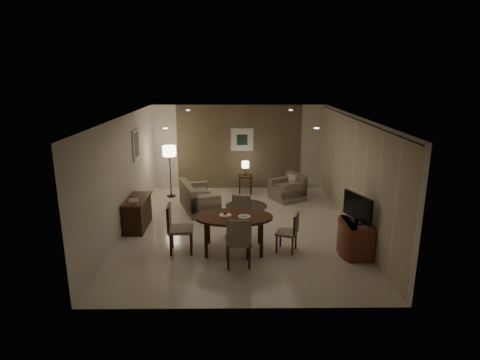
{
  "coord_description": "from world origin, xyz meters",
  "views": [
    {
      "loc": [
        -0.09,
        -9.21,
        3.7
      ],
      "look_at": [
        0.0,
        0.2,
        1.15
      ],
      "focal_mm": 30.0,
      "sensor_mm": 36.0,
      "label": 1
    }
  ],
  "objects_px": {
    "floor_lamp": "(170,172)",
    "chair_left": "(181,229)",
    "dining_table": "(234,233)",
    "chair_near": "(238,241)",
    "side_table": "(245,184)",
    "sofa": "(199,196)",
    "tv_cabinet": "(356,238)",
    "chair_far": "(239,218)",
    "console_desk": "(138,213)",
    "chair_right": "(287,232)",
    "armchair": "(287,187)"
  },
  "relations": [
    {
      "from": "dining_table",
      "to": "chair_near",
      "type": "distance_m",
      "value": 0.69
    },
    {
      "from": "sofa",
      "to": "side_table",
      "type": "xyz_separation_m",
      "value": [
        1.3,
        1.58,
        -0.1
      ]
    },
    {
      "from": "chair_far",
      "to": "dining_table",
      "type": "bearing_deg",
      "value": -84.27
    },
    {
      "from": "chair_far",
      "to": "sofa",
      "type": "relative_size",
      "value": 0.58
    },
    {
      "from": "armchair",
      "to": "side_table",
      "type": "relative_size",
      "value": 1.53
    },
    {
      "from": "console_desk",
      "to": "side_table",
      "type": "distance_m",
      "value": 3.96
    },
    {
      "from": "console_desk",
      "to": "dining_table",
      "type": "bearing_deg",
      "value": -28.97
    },
    {
      "from": "dining_table",
      "to": "chair_near",
      "type": "bearing_deg",
      "value": -82.56
    },
    {
      "from": "chair_right",
      "to": "side_table",
      "type": "bearing_deg",
      "value": -149.83
    },
    {
      "from": "console_desk",
      "to": "sofa",
      "type": "distance_m",
      "value": 1.92
    },
    {
      "from": "chair_left",
      "to": "chair_near",
      "type": "bearing_deg",
      "value": -121.68
    },
    {
      "from": "console_desk",
      "to": "chair_far",
      "type": "xyz_separation_m",
      "value": [
        2.46,
        -0.58,
        0.09
      ]
    },
    {
      "from": "sofa",
      "to": "side_table",
      "type": "distance_m",
      "value": 2.05
    },
    {
      "from": "tv_cabinet",
      "to": "dining_table",
      "type": "xyz_separation_m",
      "value": [
        -2.55,
        0.2,
        0.03
      ]
    },
    {
      "from": "chair_far",
      "to": "chair_left",
      "type": "bearing_deg",
      "value": -132.73
    },
    {
      "from": "chair_far",
      "to": "armchair",
      "type": "height_order",
      "value": "chair_far"
    },
    {
      "from": "chair_left",
      "to": "side_table",
      "type": "xyz_separation_m",
      "value": [
        1.45,
        4.26,
        -0.24
      ]
    },
    {
      "from": "tv_cabinet",
      "to": "chair_right",
      "type": "height_order",
      "value": "chair_right"
    },
    {
      "from": "sofa",
      "to": "side_table",
      "type": "bearing_deg",
      "value": -58.05
    },
    {
      "from": "chair_near",
      "to": "floor_lamp",
      "type": "bearing_deg",
      "value": -69.38
    },
    {
      "from": "console_desk",
      "to": "chair_left",
      "type": "relative_size",
      "value": 1.16
    },
    {
      "from": "dining_table",
      "to": "chair_near",
      "type": "xyz_separation_m",
      "value": [
        0.09,
        -0.67,
        0.12
      ]
    },
    {
      "from": "chair_near",
      "to": "chair_right",
      "type": "height_order",
      "value": "chair_near"
    },
    {
      "from": "console_desk",
      "to": "armchair",
      "type": "xyz_separation_m",
      "value": [
        3.92,
        2.19,
        0.01
      ]
    },
    {
      "from": "dining_table",
      "to": "floor_lamp",
      "type": "xyz_separation_m",
      "value": [
        -1.94,
        3.85,
        0.4
      ]
    },
    {
      "from": "tv_cabinet",
      "to": "side_table",
      "type": "bearing_deg",
      "value": 116.61
    },
    {
      "from": "chair_far",
      "to": "side_table",
      "type": "relative_size",
      "value": 1.66
    },
    {
      "from": "tv_cabinet",
      "to": "chair_right",
      "type": "bearing_deg",
      "value": 173.57
    },
    {
      "from": "sofa",
      "to": "floor_lamp",
      "type": "distance_m",
      "value": 1.61
    },
    {
      "from": "sofa",
      "to": "armchair",
      "type": "relative_size",
      "value": 1.87
    },
    {
      "from": "armchair",
      "to": "floor_lamp",
      "type": "height_order",
      "value": "floor_lamp"
    },
    {
      "from": "side_table",
      "to": "chair_near",
      "type": "bearing_deg",
      "value": -92.95
    },
    {
      "from": "tv_cabinet",
      "to": "chair_far",
      "type": "bearing_deg",
      "value": 159.21
    },
    {
      "from": "armchair",
      "to": "floor_lamp",
      "type": "relative_size",
      "value": 0.55
    },
    {
      "from": "floor_lamp",
      "to": "chair_left",
      "type": "bearing_deg",
      "value": -78.01
    },
    {
      "from": "chair_far",
      "to": "sofa",
      "type": "height_order",
      "value": "chair_far"
    },
    {
      "from": "tv_cabinet",
      "to": "dining_table",
      "type": "relative_size",
      "value": 0.55
    },
    {
      "from": "tv_cabinet",
      "to": "chair_near",
      "type": "relative_size",
      "value": 0.88
    },
    {
      "from": "tv_cabinet",
      "to": "chair_near",
      "type": "bearing_deg",
      "value": -169.16
    },
    {
      "from": "tv_cabinet",
      "to": "floor_lamp",
      "type": "relative_size",
      "value": 0.57
    },
    {
      "from": "chair_near",
      "to": "chair_left",
      "type": "xyz_separation_m",
      "value": [
        -1.2,
        0.61,
        0.01
      ]
    },
    {
      "from": "tv_cabinet",
      "to": "sofa",
      "type": "relative_size",
      "value": 0.56
    },
    {
      "from": "side_table",
      "to": "chair_far",
      "type": "bearing_deg",
      "value": -93.68
    },
    {
      "from": "tv_cabinet",
      "to": "chair_left",
      "type": "height_order",
      "value": "chair_left"
    },
    {
      "from": "chair_left",
      "to": "chair_right",
      "type": "xyz_separation_m",
      "value": [
        2.23,
        0.02,
        -0.1
      ]
    },
    {
      "from": "chair_left",
      "to": "sofa",
      "type": "relative_size",
      "value": 0.65
    },
    {
      "from": "chair_right",
      "to": "side_table",
      "type": "distance_m",
      "value": 4.32
    },
    {
      "from": "armchair",
      "to": "side_table",
      "type": "bearing_deg",
      "value": -148.89
    },
    {
      "from": "sofa",
      "to": "floor_lamp",
      "type": "xyz_separation_m",
      "value": [
        -0.97,
        1.22,
        0.41
      ]
    },
    {
      "from": "dining_table",
      "to": "sofa",
      "type": "height_order",
      "value": "dining_table"
    }
  ]
}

